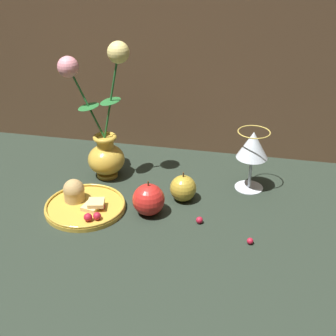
{
  "coord_description": "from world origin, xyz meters",
  "views": [
    {
      "loc": [
        0.18,
        -0.97,
        0.63
      ],
      "look_at": [
        -0.02,
        -0.01,
        0.1
      ],
      "focal_mm": 50.0,
      "sensor_mm": 36.0,
      "label": 1
    }
  ],
  "objects_px": {
    "plate_with_pastries": "(83,203)",
    "apple_beside_vase": "(183,188)",
    "wine_glass": "(253,147)",
    "apple_near_glass": "(149,200)",
    "vase": "(103,135)"
  },
  "relations": [
    {
      "from": "plate_with_pastries",
      "to": "apple_beside_vase",
      "type": "bearing_deg",
      "value": 20.86
    },
    {
      "from": "wine_glass",
      "to": "apple_near_glass",
      "type": "height_order",
      "value": "wine_glass"
    },
    {
      "from": "vase",
      "to": "plate_with_pastries",
      "type": "relative_size",
      "value": 1.89
    },
    {
      "from": "apple_beside_vase",
      "to": "vase",
      "type": "bearing_deg",
      "value": 161.45
    },
    {
      "from": "wine_glass",
      "to": "plate_with_pastries",
      "type": "bearing_deg",
      "value": -155.15
    },
    {
      "from": "plate_with_pastries",
      "to": "apple_near_glass",
      "type": "distance_m",
      "value": 0.16
    },
    {
      "from": "apple_near_glass",
      "to": "plate_with_pastries",
      "type": "bearing_deg",
      "value": -176.21
    },
    {
      "from": "apple_near_glass",
      "to": "vase",
      "type": "bearing_deg",
      "value": 135.96
    },
    {
      "from": "vase",
      "to": "wine_glass",
      "type": "bearing_deg",
      "value": 2.35
    },
    {
      "from": "vase",
      "to": "wine_glass",
      "type": "distance_m",
      "value": 0.39
    },
    {
      "from": "plate_with_pastries",
      "to": "wine_glass",
      "type": "relative_size",
      "value": 1.21
    },
    {
      "from": "vase",
      "to": "wine_glass",
      "type": "height_order",
      "value": "vase"
    },
    {
      "from": "apple_beside_vase",
      "to": "apple_near_glass",
      "type": "height_order",
      "value": "apple_near_glass"
    },
    {
      "from": "plate_with_pastries",
      "to": "wine_glass",
      "type": "height_order",
      "value": "wine_glass"
    },
    {
      "from": "plate_with_pastries",
      "to": "apple_near_glass",
      "type": "xyz_separation_m",
      "value": [
        0.16,
        0.01,
        0.02
      ]
    }
  ]
}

